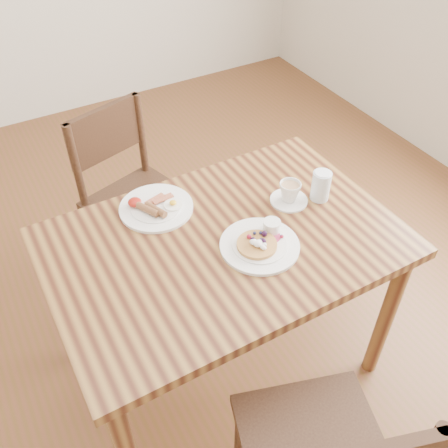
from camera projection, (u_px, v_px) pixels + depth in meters
name	position (u px, v px, depth m)	size (l,w,h in m)	color
ground	(224.00, 360.00, 2.21)	(5.00, 5.00, 0.00)	brown
dining_table	(224.00, 259.00, 1.77)	(1.20, 0.80, 0.75)	brown
chair_far	(133.00, 193.00, 2.30)	(0.52, 0.52, 0.88)	#3D2716
pancake_plate	(261.00, 243.00, 1.67)	(0.27, 0.27, 0.06)	white
breakfast_plate	(155.00, 207.00, 1.81)	(0.27, 0.27, 0.04)	white
teacup_saucer	(289.00, 193.00, 1.83)	(0.14, 0.14, 0.08)	white
water_glass	(321.00, 186.00, 1.83)	(0.07, 0.07, 0.11)	silver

